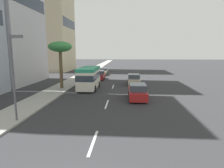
# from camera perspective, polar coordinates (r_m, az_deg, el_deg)

# --- Properties ---
(ground_plane) EXTENTS (198.00, 198.00, 0.00)m
(ground_plane) POSITION_cam_1_polar(r_m,az_deg,el_deg) (36.94, 1.10, 1.46)
(ground_plane) COLOR #2D2D30
(sidewalk_right) EXTENTS (162.00, 3.17, 0.15)m
(sidewalk_right) POSITION_cam_1_polar(r_m,az_deg,el_deg) (38.02, -10.11, 1.66)
(sidewalk_right) COLOR #9E9B93
(sidewalk_right) RESTS_ON ground_plane
(lane_stripe_near) EXTENTS (3.20, 0.16, 0.01)m
(lane_stripe_near) POSITION_cam_1_polar(r_m,az_deg,el_deg) (11.67, -5.57, -16.77)
(lane_stripe_near) COLOR silver
(lane_stripe_near) RESTS_ON ground_plane
(lane_stripe_mid) EXTENTS (3.20, 0.16, 0.01)m
(lane_stripe_mid) POSITION_cam_1_polar(r_m,az_deg,el_deg) (19.36, -1.55, -5.96)
(lane_stripe_mid) COLOR silver
(lane_stripe_mid) RESTS_ON ground_plane
(lane_stripe_far) EXTENTS (3.20, 0.16, 0.01)m
(lane_stripe_far) POSITION_cam_1_polar(r_m,az_deg,el_deg) (28.93, 0.31, -0.78)
(lane_stripe_far) COLOR silver
(lane_stripe_far) RESTS_ON ground_plane
(car_lead) EXTENTS (4.23, 1.92, 1.66)m
(car_lead) POSITION_cam_1_polar(r_m,az_deg,el_deg) (36.44, -3.76, 2.57)
(car_lead) COLOR #A51E1E
(car_lead) RESTS_ON ground_plane
(minibus_second) EXTENTS (6.49, 2.43, 3.05)m
(minibus_second) POSITION_cam_1_polar(r_m,az_deg,el_deg) (27.07, -6.81, 2.02)
(minibus_second) COLOR silver
(minibus_second) RESTS_ON ground_plane
(car_third) EXTENTS (4.21, 1.95, 1.70)m
(car_third) POSITION_cam_1_polar(r_m,az_deg,el_deg) (30.84, 6.42, 1.30)
(car_third) COLOR beige
(car_third) RESTS_ON ground_plane
(car_fourth) EXTENTS (4.59, 1.81, 1.58)m
(car_fourth) POSITION_cam_1_polar(r_m,az_deg,el_deg) (43.53, -2.72, 3.66)
(car_fourth) COLOR beige
(car_fourth) RESTS_ON ground_plane
(car_fifth) EXTENTS (4.75, 1.96, 1.70)m
(car_fifth) POSITION_cam_1_polar(r_m,az_deg,el_deg) (21.49, 7.55, -2.30)
(car_fifth) COLOR #A51E1E
(car_fifth) RESTS_ON ground_plane
(pedestrian_near_lamp) EXTENTS (0.34, 0.39, 1.70)m
(pedestrian_near_lamp) POSITION_cam_1_polar(r_m,az_deg,el_deg) (34.22, -10.23, 2.50)
(pedestrian_near_lamp) COLOR #4C8C66
(pedestrian_near_lamp) RESTS_ON sidewalk_right
(palm_tree) EXTENTS (3.20, 3.20, 6.43)m
(palm_tree) POSITION_cam_1_polar(r_m,az_deg,el_deg) (27.69, -15.09, 10.21)
(palm_tree) COLOR brown
(palm_tree) RESTS_ON sidewalk_right
(street_lamp) EXTENTS (0.24, 0.97, 6.21)m
(street_lamp) POSITION_cam_1_polar(r_m,az_deg,el_deg) (15.40, -27.00, 4.25)
(street_lamp) COLOR #4C4C51
(street_lamp) RESTS_ON sidewalk_right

